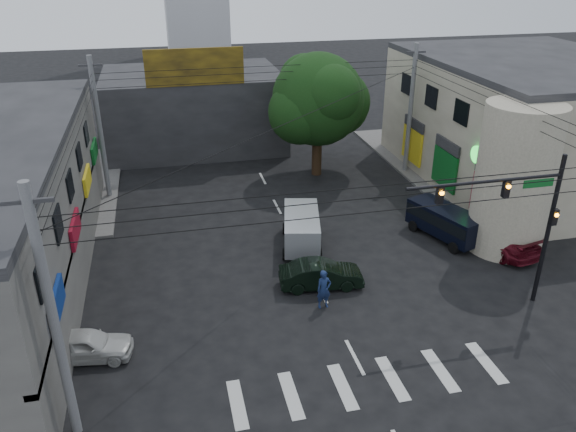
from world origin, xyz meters
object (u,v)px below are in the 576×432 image
object	(u,v)px
utility_pole_far_right	(410,110)
utility_pole_near_left	(54,320)
dark_sedan	(321,275)
utility_pole_far_left	(100,130)
white_compact	(86,345)
traffic_gantry	(519,210)
traffic_officer	(324,289)
maroon_sedan	(496,236)
navy_van	(445,224)
silver_minivan	(302,230)
street_tree	(318,100)

from	to	relation	value
utility_pole_far_right	utility_pole_near_left	bearing A→B (deg)	-135.69
dark_sedan	utility_pole_near_left	bearing A→B (deg)	129.34
utility_pole_far_left	white_compact	bearing A→B (deg)	-90.00
white_compact	dark_sedan	bearing A→B (deg)	-66.05
traffic_gantry	utility_pole_near_left	distance (m)	18.66
white_compact	traffic_officer	world-z (taller)	traffic_officer
maroon_sedan	white_compact	bearing A→B (deg)	-0.27
white_compact	navy_van	size ratio (longest dim) A/B	0.80
silver_minivan	navy_van	xyz separation A→B (m)	(8.12, -0.91, -0.05)
street_tree	white_compact	xyz separation A→B (m)	(-14.50, -17.59, -4.84)
traffic_officer	utility_pole_near_left	bearing A→B (deg)	-159.81
utility_pole_far_right	silver_minivan	size ratio (longest dim) A/B	1.94
street_tree	silver_minivan	distance (m)	11.95
utility_pole_far_left	dark_sedan	bearing A→B (deg)	-52.04
traffic_gantry	navy_van	distance (m)	7.78
utility_pole_near_left	navy_van	xyz separation A→B (m)	(18.84, 10.19, -3.69)
silver_minivan	navy_van	distance (m)	8.17
utility_pole_far_right	traffic_gantry	bearing A→B (deg)	-98.94
silver_minivan	utility_pole_far_right	bearing A→B (deg)	-34.78
traffic_gantry	utility_pole_near_left	xyz separation A→B (m)	(-18.32, -3.50, -0.23)
utility_pole_far_left	maroon_sedan	world-z (taller)	utility_pole_far_left
street_tree	maroon_sedan	bearing A→B (deg)	-63.46
dark_sedan	traffic_officer	xyz separation A→B (m)	(-0.37, -1.69, 0.28)
utility_pole_far_right	white_compact	bearing A→B (deg)	-141.69
utility_pole_far_left	white_compact	xyz separation A→B (m)	(0.00, -16.59, -3.97)
traffic_gantry	dark_sedan	bearing A→B (deg)	156.27
white_compact	utility_pole_far_right	bearing A→B (deg)	-43.37
traffic_gantry	navy_van	world-z (taller)	traffic_gantry
utility_pole_near_left	white_compact	xyz separation A→B (m)	(0.00, 3.91, -3.97)
utility_pole_far_right	navy_van	xyz separation A→B (m)	(-2.16, -10.31, -3.69)
traffic_officer	street_tree	bearing A→B (deg)	68.78
white_compact	maroon_sedan	distance (m)	21.49
utility_pole_near_left	utility_pole_far_right	size ratio (longest dim) A/B	1.00
traffic_gantry	white_compact	xyz separation A→B (m)	(-18.32, 0.41, -4.20)
street_tree	traffic_officer	world-z (taller)	street_tree
traffic_gantry	utility_pole_far_left	xyz separation A→B (m)	(-18.32, 17.00, -0.23)
traffic_gantry	utility_pole_far_right	size ratio (longest dim) A/B	0.78
traffic_gantry	navy_van	bearing A→B (deg)	85.63
navy_van	dark_sedan	bearing A→B (deg)	92.95
traffic_gantry	dark_sedan	xyz separation A→B (m)	(-7.70, 3.38, -4.16)
utility_pole_far_left	traffic_officer	xyz separation A→B (m)	(10.26, -15.31, -3.66)
maroon_sedan	traffic_officer	distance (m)	11.24
utility_pole_far_right	navy_van	bearing A→B (deg)	-101.86
navy_van	traffic_officer	xyz separation A→B (m)	(-8.58, -5.00, 0.03)
utility_pole_far_right	traffic_officer	xyz separation A→B (m)	(-10.74, -15.31, -3.66)
dark_sedan	traffic_officer	size ratio (longest dim) A/B	2.22
traffic_gantry	white_compact	bearing A→B (deg)	178.71
street_tree	utility_pole_far_left	xyz separation A→B (m)	(-14.50, -1.00, -0.87)
white_compact	silver_minivan	world-z (taller)	silver_minivan
maroon_sedan	traffic_officer	xyz separation A→B (m)	(-10.74, -3.30, 0.18)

